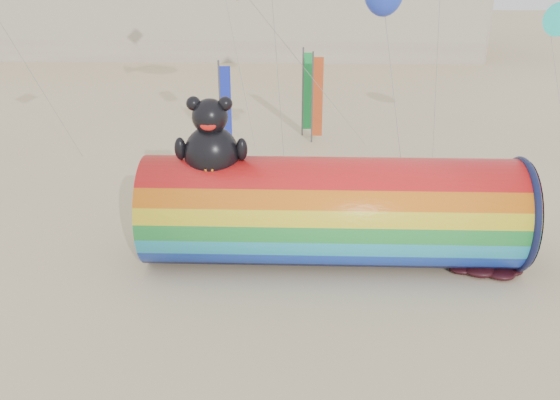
{
  "coord_description": "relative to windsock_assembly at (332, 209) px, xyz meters",
  "views": [
    {
      "loc": [
        1.18,
        -19.04,
        11.38
      ],
      "look_at": [
        0.5,
        1.5,
        2.4
      ],
      "focal_mm": 40.0,
      "sensor_mm": 36.0,
      "label": 1
    }
  ],
  "objects": [
    {
      "name": "windsock_assembly",
      "position": [
        0.0,
        0.0,
        0.0
      ],
      "size": [
        13.61,
        4.14,
        6.27
      ],
      "color": "red",
      "rests_on": "ground"
    },
    {
      "name": "festival_banners",
      "position": [
        -2.1,
        13.5,
        0.56
      ],
      "size": [
        5.53,
        4.02,
        5.2
      ],
      "color": "#59595E",
      "rests_on": "ground"
    },
    {
      "name": "ground",
      "position": [
        -2.38,
        -1.5,
        -2.08
      ],
      "size": [
        160.0,
        160.0,
        0.0
      ],
      "primitive_type": "plane",
      "color": "#CCB58C",
      "rests_on": "ground"
    },
    {
      "name": "fabric_bundle",
      "position": [
        5.49,
        -0.91,
        -1.91
      ],
      "size": [
        2.62,
        1.35,
        0.41
      ],
      "color": "#3D0B10",
      "rests_on": "ground"
    },
    {
      "name": "kite_handler",
      "position": [
        5.14,
        1.19,
        -1.24
      ],
      "size": [
        0.66,
        0.47,
        1.69
      ],
      "primitive_type": "imported",
      "rotation": [
        0.0,
        0.0,
        3.26
      ],
      "color": "slate",
      "rests_on": "ground"
    }
  ]
}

